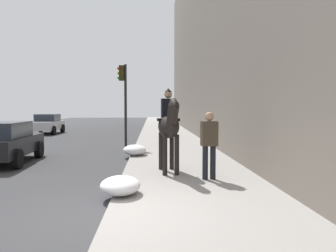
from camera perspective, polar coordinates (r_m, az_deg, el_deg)
sidewalk_slab at (r=6.30m, az=6.88°, el=-14.25°), size 120.00×3.64×0.12m
mounted_horse_near at (r=9.58m, az=0.15°, el=0.14°), size 2.15×0.70×2.35m
pedestrian_greeting at (r=8.76m, az=6.79°, el=-2.43°), size 0.30×0.43×1.70m
car_near_lane at (r=26.93m, az=-19.27°, el=0.35°), size 3.84×1.90×1.44m
car_mid_lane at (r=13.21m, az=-25.84°, el=-2.31°), size 4.02×2.22×1.44m
traffic_light_near_curb at (r=16.33m, az=-7.30°, el=5.49°), size 0.20×0.44×3.93m
snow_pile_near at (r=7.40m, az=-7.85°, el=-9.64°), size 1.09×0.84×0.38m
snow_pile_far at (r=13.29m, az=-5.51°, el=-3.93°), size 1.14×0.87×0.39m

